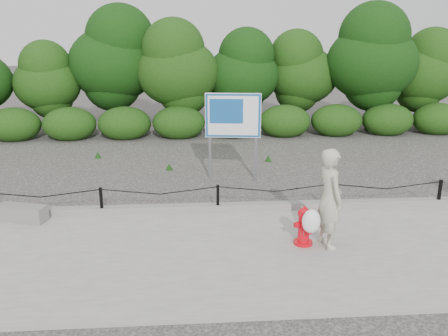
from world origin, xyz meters
name	(u,v)px	position (x,y,z in m)	size (l,w,h in m)	color
ground	(218,214)	(0.00, 0.00, 0.00)	(90.00, 90.00, 0.00)	#2D2B28
sidewalk	(224,254)	(0.00, -2.00, 0.04)	(14.00, 4.00, 0.08)	gray
curb	(218,207)	(0.00, 0.05, 0.15)	(14.00, 0.22, 0.14)	slate
chain_barrier	(218,195)	(0.00, 0.00, 0.46)	(10.06, 0.06, 0.60)	black
treeline	(224,66)	(0.76, 8.95, 2.53)	(20.12, 3.86, 4.81)	black
fire_hydrant	(304,226)	(1.48, -1.78, 0.44)	(0.44, 0.45, 0.75)	red
pedestrian	(328,200)	(1.88, -1.86, 0.98)	(0.81, 0.75, 1.84)	#B1AF97
concrete_block	(22,213)	(-4.09, -0.25, 0.25)	(1.03, 0.36, 0.33)	slate
advertising_sign	(233,119)	(0.54, 2.48, 1.64)	(1.45, 0.29, 2.33)	slate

